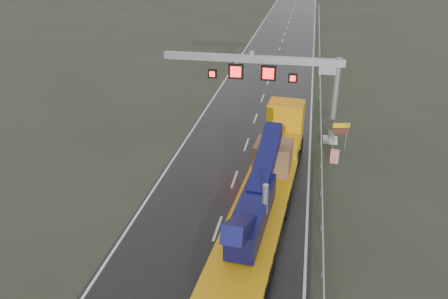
% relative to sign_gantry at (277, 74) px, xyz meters
% --- Properties ---
extents(ground, '(400.00, 400.00, 0.00)m').
position_rel_sign_gantry_xyz_m(ground, '(-2.10, -17.99, -5.61)').
color(ground, '#272C1F').
rests_on(ground, ground).
extents(road, '(11.00, 200.00, 0.02)m').
position_rel_sign_gantry_xyz_m(road, '(-2.10, 22.01, -5.60)').
color(road, black).
rests_on(road, ground).
extents(guardrail, '(0.20, 140.00, 1.40)m').
position_rel_sign_gantry_xyz_m(guardrail, '(4.00, 12.01, -4.91)').
color(guardrail, gray).
rests_on(guardrail, ground).
extents(sign_gantry, '(14.90, 1.20, 7.42)m').
position_rel_sign_gantry_xyz_m(sign_gantry, '(0.00, 0.00, 0.00)').
color(sign_gantry, beige).
rests_on(sign_gantry, ground).
extents(heavy_haul_truck, '(4.52, 21.15, 4.93)m').
position_rel_sign_gantry_xyz_m(heavy_haul_truck, '(0.49, -9.72, -3.70)').
color(heavy_haul_truck, orange).
rests_on(heavy_haul_truck, ground).
extents(exit_sign_pair, '(1.34, 0.29, 2.32)m').
position_rel_sign_gantry_xyz_m(exit_sign_pair, '(5.47, -1.32, -3.99)').
color(exit_sign_pair, gray).
rests_on(exit_sign_pair, ground).
extents(striped_barrier, '(0.68, 0.44, 1.07)m').
position_rel_sign_gantry_xyz_m(striped_barrier, '(5.01, -3.91, -5.08)').
color(striped_barrier, red).
rests_on(striped_barrier, ground).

